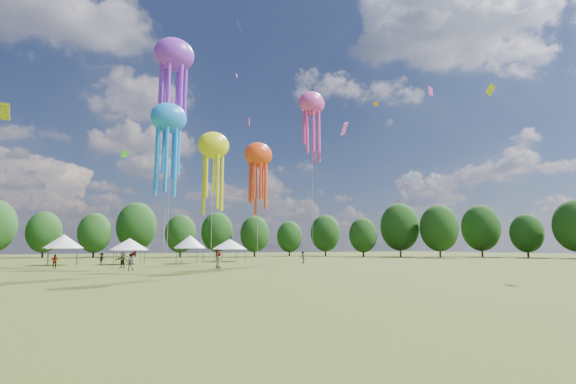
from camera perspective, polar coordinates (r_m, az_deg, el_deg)
name	(u,v)px	position (r m, az deg, el deg)	size (l,w,h in m)	color
ground	(469,334)	(13.50, 23.86, -17.55)	(300.00, 300.00, 0.00)	#384416
spectator_near	(130,262)	(45.94, -21.07, -9.08)	(0.85, 0.66, 1.75)	gray
spectators_far	(153,259)	(54.65, -18.18, -8.89)	(39.15, 18.62, 1.91)	gray
festival_tents	(123,243)	(64.01, -21.92, -6.58)	(40.95, 10.27, 4.13)	#47474C
show_kites	(212,106)	(53.45, -10.46, 11.63)	(56.23, 25.65, 29.34)	#1B84F3
small_kites	(179,22)	(57.11, -14.93, 21.85)	(74.64, 60.53, 44.95)	#1B84F3
treeline	(113,221)	(71.20, -23.08, -3.70)	(201.57, 95.24, 13.43)	#38281C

